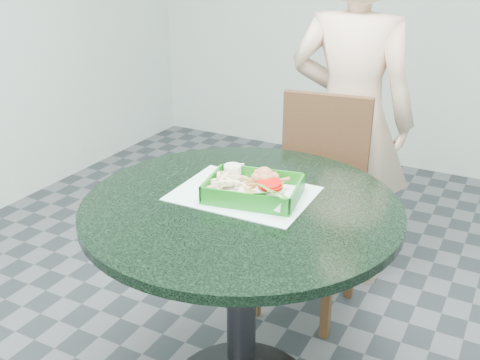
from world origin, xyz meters
The scene contains 9 objects.
cafe_table centered at (0.00, 0.00, 0.58)m, with size 0.99×0.99×0.75m.
dining_chair centered at (-0.01, 0.68, 0.53)m, with size 0.37×0.37×0.93m.
diner_person centered at (0.03, 0.97, 0.80)m, with size 0.58×0.38×1.60m, color beige.
placemat centered at (-0.02, 0.06, 0.75)m, with size 0.42×0.32×0.00m, color silver.
food_basket centered at (0.02, 0.05, 0.77)m, with size 0.28×0.21×0.06m.
crab_sandwich centered at (0.04, 0.08, 0.80)m, with size 0.13×0.13×0.07m.
fries_pile centered at (-0.08, 0.08, 0.79)m, with size 0.12×0.13×0.05m, color beige, non-canonical shape.
sauce_ramekin centered at (-0.08, 0.13, 0.80)m, with size 0.06×0.06×0.03m.
garnish_cup centered at (0.08, 0.02, 0.79)m, with size 0.13×0.13×0.05m.
Camera 1 is at (0.73, -1.37, 1.52)m, focal length 42.00 mm.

